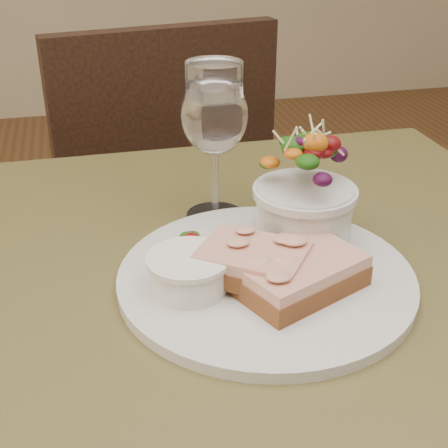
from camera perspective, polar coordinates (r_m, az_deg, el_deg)
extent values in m
cube|color=#49411F|center=(0.64, 2.13, -7.26)|extent=(0.80, 0.80, 0.04)
cylinder|color=black|center=(1.23, 13.19, -10.33)|extent=(0.05, 0.05, 0.71)
cube|color=black|center=(1.43, -7.21, 0.80)|extent=(0.49, 0.49, 0.04)
cube|color=black|center=(1.18, -5.08, 6.69)|extent=(0.42, 0.11, 0.45)
cube|color=black|center=(1.55, -6.71, -6.63)|extent=(0.42, 0.42, 0.45)
cylinder|color=silver|center=(0.63, 3.85, -4.90)|extent=(0.30, 0.30, 0.01)
cube|color=#462412|center=(0.61, 6.51, -4.77)|extent=(0.15, 0.13, 0.02)
cube|color=beige|center=(0.60, 6.59, -3.45)|extent=(0.14, 0.13, 0.01)
cube|color=#462412|center=(0.61, 2.65, -3.97)|extent=(0.13, 0.12, 0.02)
cube|color=beige|center=(0.60, 2.68, -2.77)|extent=(0.12, 0.12, 0.01)
cylinder|color=white|center=(0.60, -3.24, -4.45)|extent=(0.08, 0.08, 0.04)
cylinder|color=brown|center=(0.59, -3.28, -3.22)|extent=(0.07, 0.07, 0.01)
cylinder|color=silver|center=(0.68, 7.30, 1.04)|extent=(0.10, 0.10, 0.06)
ellipsoid|color=#123409|center=(0.66, 7.59, 5.38)|extent=(0.09, 0.09, 0.06)
ellipsoid|color=#123409|center=(0.67, -1.88, -1.56)|extent=(0.04, 0.04, 0.01)
sphere|color=maroon|center=(0.66, -2.98, -1.75)|extent=(0.02, 0.02, 0.02)
cylinder|color=white|center=(0.76, -0.81, 0.78)|extent=(0.07, 0.07, 0.00)
cylinder|color=white|center=(0.74, -0.83, 4.01)|extent=(0.01, 0.01, 0.09)
ellipsoid|color=white|center=(0.71, -0.88, 9.90)|extent=(0.08, 0.08, 0.09)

